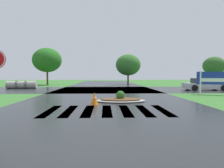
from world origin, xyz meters
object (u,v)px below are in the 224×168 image
drainage_pipe_stack (22,85)px  traffic_cone (94,99)px  median_island (120,99)px  estate_billboard (215,79)px  car_blue_compact (205,85)px

drainage_pipe_stack → traffic_cone: 16.61m
median_island → traffic_cone: bearing=-137.1°
estate_billboard → median_island: bearing=44.8°
estate_billboard → car_blue_compact: (1.65, 4.90, -0.73)m
drainage_pipe_stack → car_blue_compact: bearing=-8.7°
median_island → drainage_pipe_stack: bearing=133.5°
traffic_cone → estate_billboard: bearing=27.7°
estate_billboard → median_island: estate_billboard is taller
traffic_cone → median_island: bearing=42.9°
estate_billboard → car_blue_compact: size_ratio=0.59×
drainage_pipe_stack → traffic_cone: drainage_pipe_stack is taller
estate_billboard → median_island: size_ratio=0.86×
median_island → drainage_pipe_stack: size_ratio=0.90×
estate_billboard → drainage_pipe_stack: size_ratio=0.77×
estate_billboard → traffic_cone: bearing=48.4°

